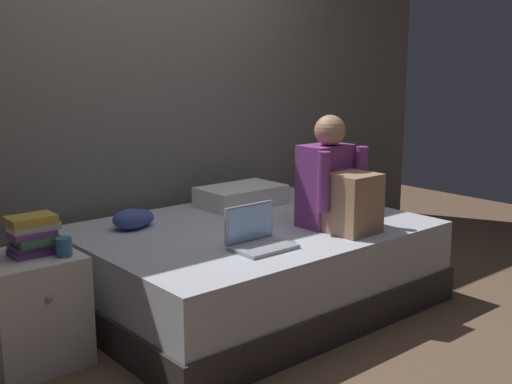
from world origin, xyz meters
name	(u,v)px	position (x,y,z in m)	size (l,w,h in m)	color
ground_plane	(259,328)	(0.00, 0.00, 0.00)	(8.00, 8.00, 0.00)	brown
wall_back	(140,77)	(0.00, 1.20, 1.35)	(5.60, 0.10, 2.70)	slate
bed	(252,265)	(0.20, 0.30, 0.24)	(2.00, 1.50, 0.49)	#332D2B
nightstand	(32,310)	(-1.10, 0.41, 0.27)	(0.44, 0.46, 0.54)	beige
person_sitting	(336,186)	(0.52, -0.07, 0.75)	(0.39, 0.44, 0.66)	#75337A
laptop	(258,237)	(-0.07, -0.07, 0.55)	(0.32, 0.23, 0.22)	#9EA0A5
pillow	(241,196)	(0.48, 0.75, 0.56)	(0.56, 0.36, 0.13)	silver
book_stack	(33,235)	(-1.07, 0.40, 0.64)	(0.23, 0.17, 0.19)	#703D84
mug	(64,247)	(-0.97, 0.29, 0.59)	(0.08, 0.08, 0.09)	teal
clothes_pile	(134,219)	(-0.37, 0.69, 0.55)	(0.26, 0.19, 0.12)	#3D4C8E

